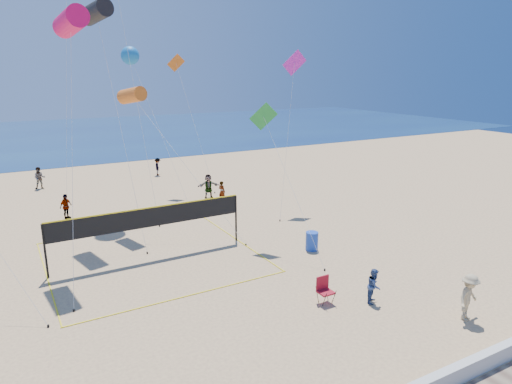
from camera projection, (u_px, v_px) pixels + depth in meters
ground at (298, 365)px, 14.62m from camera, size 120.00×120.00×0.00m
ocean at (62, 135)px, 67.09m from camera, size 140.00×50.00×0.03m
bystander_a at (374, 286)px, 18.48m from camera, size 0.89×0.85×1.45m
bystander_b at (469, 297)px, 17.11m from camera, size 1.32×0.96×1.83m
far_person_0 at (66, 206)px, 29.01m from camera, size 0.98×0.91×1.62m
far_person_1 at (208, 186)px, 33.83m from camera, size 1.73×0.89×1.78m
far_person_2 at (222, 192)px, 32.77m from camera, size 0.58×0.67×1.54m
far_person_3 at (40, 178)px, 36.41m from camera, size 0.97×0.81×1.78m
far_person_4 at (158, 167)px, 41.27m from camera, size 0.87×1.15×1.57m
camp_chair at (324, 288)px, 18.47m from camera, size 0.60×0.74×1.23m
trash_barrel at (312, 241)px, 23.99m from camera, size 0.74×0.74×0.98m
volleyball_net at (150, 223)px, 22.70m from camera, size 10.03×9.88×2.64m
kite_0 at (71, 22)px, 20.23m from camera, size 2.38×6.55×11.93m
kite_1 at (96, 12)px, 24.28m from camera, size 1.55×6.16×12.83m
kite_2 at (132, 96)px, 25.88m from camera, size 4.85×7.15×8.36m
kite_4 at (267, 125)px, 23.95m from camera, size 1.27×5.75×7.58m
kite_5 at (294, 71)px, 30.17m from camera, size 3.83×3.33×10.55m
kite_7 at (130, 56)px, 31.64m from camera, size 2.96×5.48×10.83m
kite_9 at (179, 73)px, 34.61m from camera, size 2.36×3.20×10.44m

